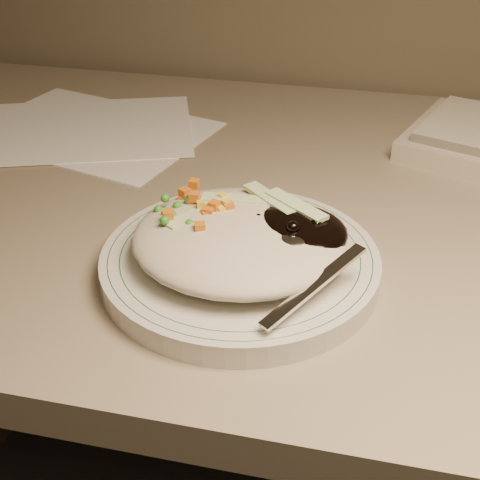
# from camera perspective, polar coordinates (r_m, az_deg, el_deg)

# --- Properties ---
(desk) EXTENTS (1.40, 0.70, 0.74)m
(desk) POSITION_cam_1_polar(r_m,az_deg,el_deg) (0.86, 8.13, -8.26)
(desk) COLOR #80725C
(desk) RESTS_ON ground
(plate) EXTENTS (0.25, 0.25, 0.02)m
(plate) POSITION_cam_1_polar(r_m,az_deg,el_deg) (0.61, 0.00, -2.05)
(plate) COLOR silver
(plate) RESTS_ON desk
(plate_rim) EXTENTS (0.24, 0.24, 0.00)m
(plate_rim) POSITION_cam_1_polar(r_m,az_deg,el_deg) (0.61, 0.00, -1.27)
(plate_rim) COLOR #144723
(plate_rim) RESTS_ON plate
(meal) EXTENTS (0.21, 0.19, 0.05)m
(meal) POSITION_cam_1_polar(r_m,az_deg,el_deg) (0.59, 0.39, 0.37)
(meal) COLOR #B2AA90
(meal) RESTS_ON plate
(papers) EXTENTS (0.37, 0.30, 0.00)m
(papers) POSITION_cam_1_polar(r_m,az_deg,el_deg) (0.93, -13.08, 9.15)
(papers) COLOR white
(papers) RESTS_ON desk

